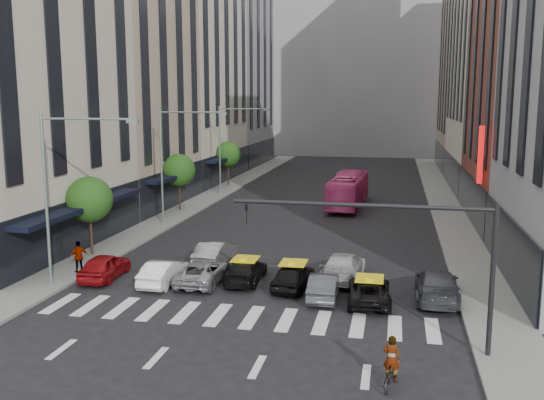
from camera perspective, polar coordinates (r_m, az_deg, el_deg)
The scene contains 33 objects.
ground at distance 26.92m, azimuth -3.93°, elevation -11.96°, with size 160.00×160.00×0.00m, color black.
sidewalk_left at distance 57.96m, azimuth -7.02°, elevation -0.28°, with size 3.00×96.00×0.15m, color slate.
sidewalk_right at distance 55.21m, azimuth 16.26°, elevation -1.08°, with size 3.00×96.00×0.15m, color slate.
building_left_a at distance 42.62m, azimuth -23.20°, elevation 14.35°, with size 8.00×18.00×28.00m, color beige.
building_left_b at distance 57.33m, azimuth -13.24°, elevation 11.41°, with size 8.00×16.00×24.00m, color tan.
building_left_c at distance 74.49m, azimuth -7.43°, elevation 15.70°, with size 8.00×20.00×36.00m, color beige.
building_left_d at distance 92.39m, azimuth -3.49°, elevation 12.68°, with size 8.00×18.00×30.00m, color gray.
building_right_b at distance 52.24m, azimuth 23.36°, elevation 12.20°, with size 8.00×18.00×26.00m, color brown.
building_right_c at distance 71.60m, azimuth 20.56°, elevation 17.07°, with size 8.00×20.00×40.00m, color beige.
building_right_d at distance 89.81m, azimuth 18.45°, elevation 11.67°, with size 8.00×18.00×28.00m, color tan.
building_far at distance 109.64m, azimuth 8.19°, elevation 13.67°, with size 30.00×10.00×36.00m, color gray.
tree_near at distance 39.34m, azimuth -16.80°, elevation 0.04°, with size 2.88×2.88×4.95m.
tree_mid at distance 53.81m, azimuth -8.75°, elevation 2.78°, with size 2.88×2.88×4.95m.
tree_far at distance 68.96m, azimuth -4.15°, elevation 4.32°, with size 2.88×2.88×4.95m.
streetlamp_near at distance 33.00m, azimuth -19.20°, elevation 2.12°, with size 5.38×0.25×9.00m.
streetlamp_mid at distance 47.38m, azimuth -9.32°, elevation 4.60°, with size 5.38×0.25×9.00m.
streetlamp_far at distance 62.56m, azimuth -4.11°, elevation 5.86°, with size 5.38×0.25×9.00m.
traffic_signal at distance 23.76m, azimuth 13.49°, elevation -3.82°, with size 10.10×0.20×6.00m.
liberty_sign at distance 44.68m, azimuth 19.03°, elevation 4.05°, with size 0.30×0.70×4.00m.
car_red at distance 34.86m, azimuth -15.47°, elevation -6.03°, with size 1.69×4.20×1.43m, color maroon.
car_white_front at distance 33.18m, azimuth -10.17°, elevation -6.71°, with size 1.41×4.05×1.33m, color white.
car_silver at distance 33.03m, azimuth -6.53°, elevation -6.75°, with size 2.11×4.58×1.27m, color #9E9EA3.
taxi_left at distance 33.11m, azimuth -2.51°, elevation -6.66°, with size 1.77×4.36×1.27m, color black.
taxi_center at distance 31.94m, azimuth 2.03°, elevation -7.16°, with size 1.63×4.05×1.38m, color black.
car_grey_mid at distance 30.54m, azimuth 4.91°, elevation -8.05°, with size 1.38×3.95×1.30m, color #393B40.
taxi_right at distance 30.20m, azimuth 9.14°, elevation -8.43°, with size 2.01×4.37×1.21m, color black.
car_grey_curb at distance 31.26m, azimuth 15.26°, elevation -7.75°, with size 2.10×5.17×1.50m, color #38393E.
car_row2_left at distance 36.63m, azimuth -5.40°, elevation -4.95°, with size 1.54×4.42×1.46m, color gray.
car_row2_right at distance 33.79m, azimuth 6.72°, elevation -6.20°, with size 2.06×5.06×1.47m, color #BABABA.
bus at distance 56.16m, azimuth 7.18°, elevation 0.92°, with size 2.59×11.07×3.08m, color #E54390.
motorcycle at distance 22.07m, azimuth 11.13°, elevation -15.95°, with size 0.56×1.61×0.85m, color black.
rider at distance 21.57m, azimuth 11.23°, elevation -12.97°, with size 0.60×0.39×1.64m, color gray.
pedestrian_far at distance 35.95m, azimuth -17.71°, elevation -5.12°, with size 1.05×0.44×1.80m, color gray.
Camera 1 is at (6.76, -24.13, 9.84)m, focal length 40.00 mm.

